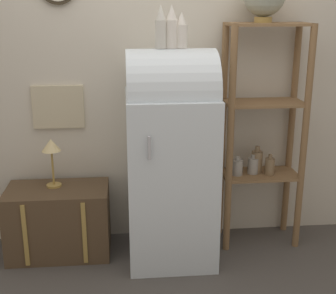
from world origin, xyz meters
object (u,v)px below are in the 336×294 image
(suitcase_trunk, at_px, (59,221))
(vase_left, at_px, (161,28))
(vase_right, at_px, (181,31))
(desk_lamp, at_px, (51,150))
(refrigerator, at_px, (171,153))
(vase_center, at_px, (172,28))

(suitcase_trunk, bearing_deg, vase_left, -6.06)
(vase_right, bearing_deg, vase_left, -175.47)
(desk_lamp, bearing_deg, refrigerator, -8.95)
(refrigerator, bearing_deg, desk_lamp, 171.05)
(vase_left, distance_m, vase_right, 0.14)
(refrigerator, distance_m, vase_center, 0.87)
(refrigerator, distance_m, desk_lamp, 0.87)
(vase_left, xyz_separation_m, desk_lamp, (-0.79, 0.13, -0.86))
(suitcase_trunk, distance_m, vase_left, 1.61)
(suitcase_trunk, height_order, vase_center, vase_center)
(vase_left, relative_size, vase_right, 1.19)
(vase_left, xyz_separation_m, vase_right, (0.14, 0.01, -0.02))
(suitcase_trunk, xyz_separation_m, desk_lamp, (-0.02, 0.05, 0.55))
(suitcase_trunk, distance_m, desk_lamp, 0.55)
(suitcase_trunk, height_order, vase_right, vase_right)
(desk_lamp, bearing_deg, vase_center, -8.08)
(vase_left, height_order, vase_center, vase_center)
(refrigerator, height_order, suitcase_trunk, refrigerator)
(refrigerator, xyz_separation_m, vase_right, (0.07, 0.01, 0.85))
(vase_left, relative_size, vase_center, 0.99)
(suitcase_trunk, relative_size, vase_left, 2.65)
(vase_center, relative_size, desk_lamp, 0.78)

